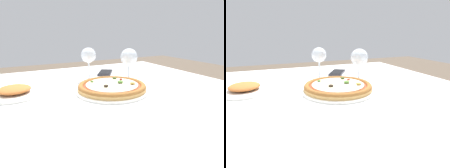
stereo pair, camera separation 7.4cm
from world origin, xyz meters
TOP-DOWN VIEW (x-y plane):
  - dining_table at (0.00, 0.00)m, footprint 1.48×1.10m
  - pizza_plate at (0.18, -0.01)m, footprint 0.29×0.29m
  - wine_glass_far_left at (0.35, 0.13)m, footprint 0.08×0.08m
  - wine_glass_far_right at (0.17, 0.22)m, footprint 0.07×0.07m
  - cell_phone at (0.30, 0.29)m, footprint 0.14×0.16m
  - side_plate at (-0.16, 0.12)m, footprint 0.20×0.20m

SIDE VIEW (x-z plane):
  - dining_table at x=0.00m, z-range 0.29..1.00m
  - cell_phone at x=0.30m, z-range 0.71..0.72m
  - side_plate at x=-0.16m, z-range 0.71..0.75m
  - pizza_plate at x=0.18m, z-range 0.71..0.75m
  - wine_glass_far_left at x=0.35m, z-range 0.74..0.89m
  - wine_glass_far_right at x=0.17m, z-range 0.75..0.90m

